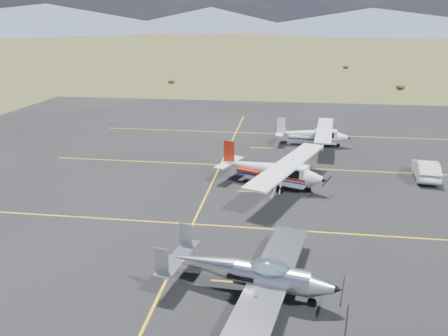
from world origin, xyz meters
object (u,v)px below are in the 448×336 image
(aircraft_low_wing, at_px, (252,273))
(aircraft_cessna, at_px, (273,169))
(sedan, at_px, (426,169))
(aircraft_plain, at_px, (313,134))

(aircraft_low_wing, distance_m, aircraft_cessna, 13.14)
(aircraft_low_wing, xyz_separation_m, sedan, (11.56, 16.28, -0.35))
(sedan, bearing_deg, aircraft_plain, -39.02)
(aircraft_plain, height_order, sedan, aircraft_plain)
(aircraft_low_wing, height_order, aircraft_cessna, aircraft_cessna)
(aircraft_low_wing, bearing_deg, aircraft_plain, 92.28)
(sedan, bearing_deg, aircraft_cessna, 22.61)
(aircraft_low_wing, height_order, aircraft_plain, aircraft_plain)
(aircraft_low_wing, bearing_deg, aircraft_cessna, 99.37)
(aircraft_cessna, xyz_separation_m, sedan, (11.15, 3.15, -0.56))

